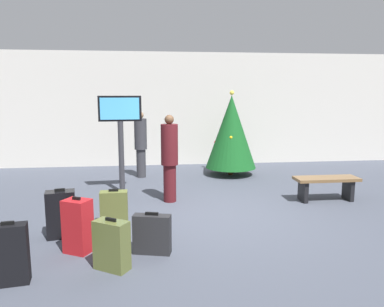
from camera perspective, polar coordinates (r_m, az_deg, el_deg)
ground_plane at (r=6.72m, az=4.33°, el=-9.42°), size 16.00×16.00×0.00m
back_wall at (r=11.29m, az=-0.35°, el=6.81°), size 16.00×0.20×3.35m
holiday_tree at (r=9.80m, az=6.04°, el=3.34°), size 1.32×1.32×2.22m
flight_info_kiosk at (r=8.05m, az=-10.93°, el=4.23°), size 0.90×0.14×2.10m
waiting_bench at (r=7.97m, az=19.91°, el=-4.36°), size 1.28×0.44×0.48m
traveller_0 at (r=7.34m, az=-3.47°, el=-0.45°), size 0.47×0.47×1.74m
traveller_1 at (r=9.59m, az=-7.88°, el=1.63°), size 0.34×0.34×1.69m
suitcase_0 at (r=5.96m, az=-19.46°, el=-8.77°), size 0.46×0.33×0.75m
suitcase_1 at (r=5.14m, az=-6.15°, el=-12.21°), size 0.53×0.28×0.58m
suitcase_2 at (r=6.25m, az=-11.88°, el=-8.26°), size 0.44×0.22×0.62m
suitcase_3 at (r=5.35m, az=-17.13°, el=-10.60°), size 0.42×0.39×0.78m
suitcase_4 at (r=4.77m, az=-12.23°, el=-13.60°), size 0.47×0.41×0.66m
suitcase_5 at (r=4.79m, az=-26.15°, el=-13.74°), size 0.41×0.25×0.74m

